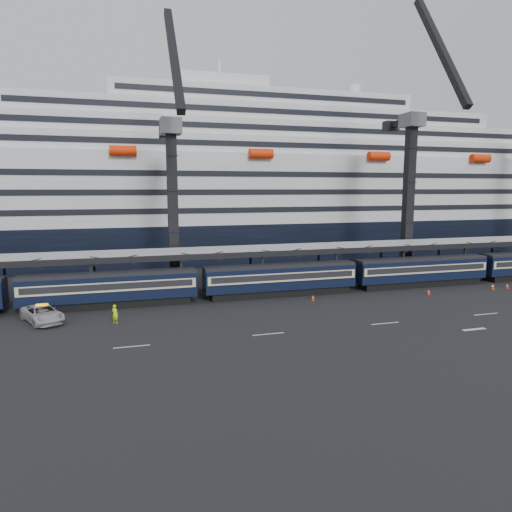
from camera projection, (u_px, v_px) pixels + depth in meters
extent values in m
plane|color=black|center=(381.00, 311.00, 49.02)|extent=(260.00, 260.00, 0.00)
cube|color=beige|center=(132.00, 346.00, 38.12)|extent=(3.00, 0.15, 0.02)
cube|color=beige|center=(268.00, 334.00, 41.40)|extent=(3.00, 0.15, 0.02)
cube|color=beige|center=(385.00, 323.00, 44.67)|extent=(3.00, 0.15, 0.02)
cube|color=beige|center=(486.00, 314.00, 47.94)|extent=(3.00, 0.15, 0.02)
cube|color=beige|center=(474.00, 329.00, 42.78)|extent=(2.50, 0.40, 0.02)
cube|color=black|center=(111.00, 303.00, 50.83)|extent=(17.48, 2.40, 0.90)
cube|color=black|center=(110.00, 287.00, 50.56)|extent=(19.00, 2.80, 2.70)
cube|color=beige|center=(110.00, 285.00, 50.52)|extent=(18.62, 2.92, 1.05)
cube|color=black|center=(110.00, 284.00, 50.51)|extent=(17.86, 2.98, 0.70)
cube|color=black|center=(110.00, 274.00, 50.34)|extent=(19.00, 2.50, 0.35)
cube|color=black|center=(281.00, 292.00, 56.28)|extent=(17.48, 2.40, 0.90)
cube|color=black|center=(281.00, 278.00, 56.01)|extent=(19.00, 2.80, 2.70)
cube|color=beige|center=(281.00, 275.00, 55.97)|extent=(18.62, 2.92, 1.05)
cube|color=black|center=(281.00, 275.00, 55.96)|extent=(17.86, 2.98, 0.70)
cube|color=black|center=(281.00, 266.00, 55.79)|extent=(19.00, 2.50, 0.35)
cube|color=black|center=(420.00, 283.00, 61.73)|extent=(17.48, 2.40, 0.90)
cube|color=black|center=(421.00, 270.00, 61.47)|extent=(19.00, 2.80, 2.70)
cube|color=beige|center=(421.00, 267.00, 61.43)|extent=(18.62, 2.92, 1.05)
cube|color=black|center=(421.00, 267.00, 61.42)|extent=(17.86, 2.98, 0.70)
cube|color=black|center=(421.00, 259.00, 61.25)|extent=(19.00, 2.50, 0.35)
cube|color=#93959B|center=(327.00, 246.00, 61.54)|extent=(130.00, 6.00, 0.25)
cube|color=black|center=(337.00, 251.00, 58.73)|extent=(130.00, 0.25, 0.70)
cube|color=black|center=(318.00, 246.00, 64.43)|extent=(130.00, 0.25, 0.70)
cube|color=black|center=(5.00, 278.00, 53.69)|extent=(0.25, 0.25, 5.40)
cube|color=black|center=(92.00, 282.00, 51.09)|extent=(0.25, 0.25, 5.40)
cube|color=black|center=(95.00, 273.00, 56.41)|extent=(0.25, 0.25, 5.40)
cube|color=black|center=(181.00, 277.00, 53.82)|extent=(0.25, 0.25, 5.40)
cube|color=black|center=(176.00, 269.00, 59.14)|extent=(0.25, 0.25, 5.40)
cube|color=black|center=(262.00, 273.00, 56.54)|extent=(0.25, 0.25, 5.40)
cube|color=black|center=(250.00, 266.00, 61.87)|extent=(0.25, 0.25, 5.40)
cube|color=black|center=(336.00, 269.00, 59.27)|extent=(0.25, 0.25, 5.40)
cube|color=black|center=(318.00, 263.00, 64.60)|extent=(0.25, 0.25, 5.40)
cube|color=black|center=(403.00, 266.00, 62.00)|extent=(0.25, 0.25, 5.40)
cube|color=black|center=(381.00, 260.00, 67.32)|extent=(0.25, 0.25, 5.40)
cube|color=black|center=(464.00, 262.00, 64.73)|extent=(0.25, 0.25, 5.40)
cube|color=black|center=(438.00, 257.00, 70.05)|extent=(0.25, 0.25, 5.40)
cube|color=black|center=(492.00, 254.00, 72.78)|extent=(0.25, 0.25, 5.40)
cube|color=black|center=(260.00, 236.00, 92.24)|extent=(200.00, 28.00, 7.00)
cube|color=silver|center=(260.00, 189.00, 90.84)|extent=(190.00, 26.88, 12.00)
cube|color=silver|center=(260.00, 150.00, 89.74)|extent=(160.00, 24.64, 3.00)
cube|color=black|center=(281.00, 145.00, 77.98)|extent=(153.60, 0.12, 0.90)
cube|color=silver|center=(260.00, 135.00, 89.30)|extent=(124.00, 21.84, 3.00)
cube|color=black|center=(278.00, 128.00, 78.87)|extent=(119.04, 0.12, 0.90)
cube|color=silver|center=(260.00, 119.00, 88.86)|extent=(90.00, 19.04, 3.00)
cube|color=black|center=(276.00, 111.00, 79.76)|extent=(86.40, 0.12, 0.90)
cube|color=silver|center=(260.00, 103.00, 88.42)|extent=(56.00, 16.24, 3.00)
cube|color=black|center=(273.00, 95.00, 80.65)|extent=(53.76, 0.12, 0.90)
cube|color=silver|center=(219.00, 87.00, 85.87)|extent=(16.00, 12.00, 2.50)
cylinder|color=silver|center=(354.00, 93.00, 93.43)|extent=(2.80, 2.80, 3.00)
cylinder|color=red|center=(123.00, 151.00, 69.55)|extent=(4.00, 1.60, 1.60)
cylinder|color=red|center=(261.00, 154.00, 75.55)|extent=(4.00, 1.60, 1.60)
cylinder|color=red|center=(379.00, 156.00, 81.55)|extent=(4.00, 1.60, 1.60)
cylinder|color=red|center=(480.00, 158.00, 87.55)|extent=(4.00, 1.60, 1.60)
cube|color=#484B50|center=(175.00, 279.00, 61.48)|extent=(4.50, 4.50, 2.00)
cube|color=black|center=(173.00, 205.00, 60.01)|extent=(1.30, 1.30, 18.00)
cube|color=#484B50|center=(171.00, 126.00, 58.54)|extent=(2.60, 3.20, 2.00)
cube|color=black|center=(174.00, 58.00, 52.03)|extent=(0.90, 12.26, 14.37)
cube|color=black|center=(169.00, 129.00, 60.94)|extent=(0.90, 5.04, 0.90)
cube|color=black|center=(167.00, 133.00, 63.36)|extent=(2.20, 1.60, 1.60)
cube|color=#484B50|center=(405.00, 268.00, 70.08)|extent=(4.50, 4.50, 2.00)
cube|color=black|center=(408.00, 196.00, 68.46)|extent=(1.30, 1.30, 20.00)
cube|color=#484B50|center=(412.00, 120.00, 66.84)|extent=(2.60, 3.20, 2.00)
cube|color=black|center=(441.00, 50.00, 60.18)|extent=(0.90, 12.21, 16.90)
cube|color=black|center=(401.00, 123.00, 69.50)|extent=(0.90, 5.60, 0.90)
cube|color=black|center=(391.00, 127.00, 72.20)|extent=(2.20, 1.60, 1.60)
imported|color=#A5A7AC|center=(43.00, 314.00, 45.02)|extent=(5.21, 6.64, 1.68)
imported|color=#D8FF0D|center=(115.00, 314.00, 44.61)|extent=(0.82, 0.77, 1.87)
cube|color=red|center=(41.00, 321.00, 45.36)|extent=(0.40, 0.40, 0.04)
cone|color=red|center=(41.00, 317.00, 45.30)|extent=(0.34, 0.34, 0.77)
cylinder|color=white|center=(41.00, 317.00, 45.30)|extent=(0.29, 0.29, 0.13)
cube|color=red|center=(313.00, 300.00, 53.82)|extent=(0.35, 0.35, 0.04)
cone|color=red|center=(313.00, 297.00, 53.77)|extent=(0.30, 0.30, 0.67)
cylinder|color=white|center=(313.00, 297.00, 53.77)|extent=(0.25, 0.25, 0.11)
cube|color=red|center=(429.00, 294.00, 56.77)|extent=(0.36, 0.36, 0.04)
cone|color=red|center=(429.00, 292.00, 56.72)|extent=(0.31, 0.31, 0.69)
cylinder|color=white|center=(429.00, 292.00, 56.72)|extent=(0.26, 0.26, 0.11)
cube|color=red|center=(507.00, 288.00, 60.39)|extent=(0.35, 0.35, 0.04)
cone|color=red|center=(507.00, 286.00, 60.34)|extent=(0.30, 0.30, 0.66)
cylinder|color=white|center=(507.00, 286.00, 60.34)|extent=(0.25, 0.25, 0.11)
cube|color=red|center=(492.00, 289.00, 59.69)|extent=(0.43, 0.43, 0.05)
cone|color=red|center=(493.00, 286.00, 59.62)|extent=(0.37, 0.37, 0.82)
cylinder|color=white|center=(493.00, 286.00, 59.62)|extent=(0.31, 0.31, 0.14)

